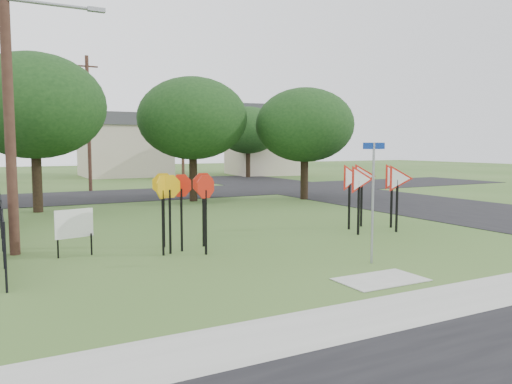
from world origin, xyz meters
TOP-DOWN VIEW (x-y plane):
  - ground at (0.00, 0.00)m, footprint 140.00×140.00m
  - sidewalk at (0.00, -4.20)m, footprint 30.00×1.60m
  - planting_strip at (0.00, -5.40)m, footprint 30.00×0.80m
  - street_right at (12.00, 10.00)m, footprint 8.00×50.00m
  - street_far at (0.00, 20.00)m, footprint 60.00×8.00m
  - curb_pad at (0.00, -2.40)m, footprint 2.00×1.20m
  - street_name_sign at (0.92, -1.00)m, footprint 0.65×0.09m
  - stop_sign_cluster at (-2.99, 2.72)m, footprint 2.06×1.80m
  - yield_sign_cluster at (4.37, 3.02)m, footprint 3.13×2.06m
  - info_board at (-5.84, 3.43)m, footprint 1.04×0.27m
  - utility_pole_main at (-7.24, 4.50)m, footprint 3.55×0.33m
  - far_pole_a at (-2.00, 24.00)m, footprint 1.40×0.24m
  - far_pole_b at (6.00, 28.00)m, footprint 1.40×0.24m
  - fence_run at (-7.60, 6.25)m, footprint 0.05×11.55m
  - house_mid at (4.00, 40.00)m, footprint 8.40×8.40m
  - house_right at (18.00, 36.00)m, footprint 8.30×8.30m
  - tree_near_left at (-6.00, 14.00)m, footprint 6.40×6.40m
  - tree_near_mid at (2.00, 15.00)m, footprint 6.00×6.00m
  - tree_near_right at (8.00, 13.00)m, footprint 5.60×5.60m
  - tree_far_right at (14.00, 32.00)m, footprint 6.00×6.00m

SIDE VIEW (x-z plane):
  - ground at x=0.00m, z-range 0.00..0.00m
  - planting_strip at x=0.00m, z-range 0.00..0.02m
  - sidewalk at x=0.00m, z-range 0.00..0.02m
  - street_right at x=12.00m, z-range 0.00..0.02m
  - street_far at x=0.00m, z-range 0.00..0.02m
  - curb_pad at x=0.00m, z-range 0.00..0.02m
  - fence_run at x=-7.60m, z-range 0.03..1.53m
  - info_board at x=-5.84m, z-range 0.22..1.55m
  - stop_sign_cluster at x=-2.99m, z-range 0.56..2.84m
  - street_name_sign at x=0.92m, z-range 0.22..3.37m
  - yield_sign_cluster at x=4.37m, z-range 0.58..3.03m
  - house_mid at x=4.00m, z-range 0.05..6.25m
  - house_right at x=18.00m, z-range 0.05..7.25m
  - tree_near_right at x=8.00m, z-range 1.06..7.39m
  - far_pole_b at x=6.00m, z-range 0.10..8.60m
  - tree_near_mid at x=2.00m, z-range 1.14..7.94m
  - tree_far_right at x=14.00m, z-range 1.14..7.94m
  - far_pole_a at x=-2.00m, z-range 0.10..9.10m
  - tree_near_left at x=-6.00m, z-range 1.22..8.49m
  - utility_pole_main at x=-7.24m, z-range 0.21..10.21m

